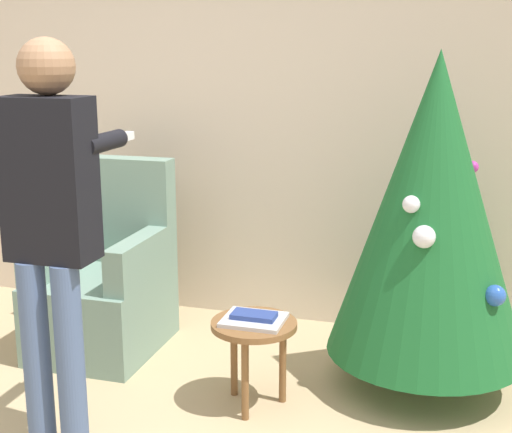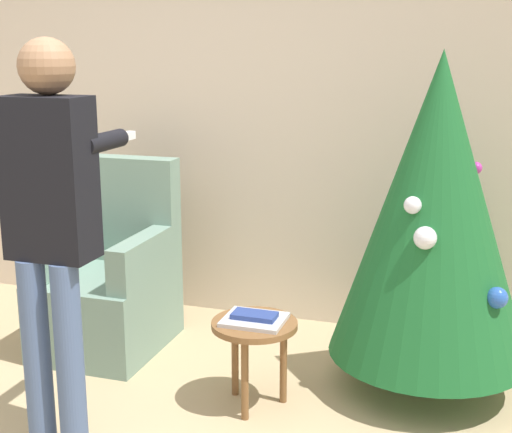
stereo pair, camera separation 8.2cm
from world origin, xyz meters
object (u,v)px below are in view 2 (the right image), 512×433
Objects in this scene: person_standing at (51,212)px; christmas_tree at (435,208)px; side_stool at (254,334)px; armchair at (110,284)px.

christmas_tree is at bearing 34.02° from person_standing.
christmas_tree is 1.81m from person_standing.
person_standing is at bearing -145.98° from christmas_tree.
christmas_tree is at bearing 29.66° from side_stool.
armchair is at bearing 107.95° from person_standing.
armchair is (-1.83, 0.01, -0.59)m from christmas_tree.
person_standing is at bearing -72.05° from armchair.
side_stool is (-0.78, -0.45, -0.58)m from christmas_tree.
armchair is at bearing 156.42° from side_stool.
armchair is 1.27m from person_standing.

